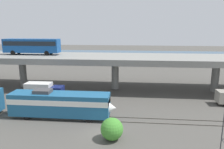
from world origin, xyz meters
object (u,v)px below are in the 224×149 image
(parked_car_2, at_px, (115,55))
(parked_car_0, at_px, (128,56))
(transit_bus_on_overpass, at_px, (32,45))
(parked_car_3, at_px, (83,55))
(parked_car_1, at_px, (118,57))
(service_truck_east, at_px, (44,90))
(train_locomotive, at_px, (65,103))

(parked_car_2, bearing_deg, parked_car_0, -18.76)
(parked_car_2, bearing_deg, transit_bus_on_overpass, -112.31)
(parked_car_3, bearing_deg, parked_car_0, -5.82)
(parked_car_1, relative_size, parked_car_3, 0.95)
(service_truck_east, height_order, parked_car_3, parked_car_3)
(train_locomotive, height_order, parked_car_0, train_locomotive)
(parked_car_2, relative_size, parked_car_3, 0.92)
(transit_bus_on_overpass, xyz_separation_m, parked_car_1, (16.41, 31.78, -6.68))
(train_locomotive, bearing_deg, service_truck_east, 129.51)
(parked_car_0, distance_m, parked_car_3, 17.05)
(train_locomotive, bearing_deg, parked_car_1, 84.86)
(transit_bus_on_overpass, bearing_deg, train_locomotive, -53.51)
(parked_car_2, bearing_deg, parked_car_1, -71.18)
(train_locomotive, xyz_separation_m, parked_car_3, (-9.26, 52.66, 0.22))
(transit_bus_on_overpass, xyz_separation_m, parked_car_2, (14.88, 36.26, -6.68))
(transit_bus_on_overpass, height_order, parked_car_3, transit_bus_on_overpass)
(parked_car_1, bearing_deg, train_locomotive, 84.86)
(parked_car_0, height_order, parked_car_3, same)
(service_truck_east, bearing_deg, transit_bus_on_overpass, 123.49)
(train_locomotive, distance_m, parked_car_3, 53.46)
(service_truck_east, xyz_separation_m, parked_car_0, (14.15, 43.11, 0.78))
(transit_bus_on_overpass, relative_size, parked_car_3, 2.60)
(transit_bus_on_overpass, relative_size, parked_car_1, 2.75)
(service_truck_east, bearing_deg, parked_car_0, 71.83)
(train_locomotive, bearing_deg, parked_car_2, 86.95)
(service_truck_east, bearing_deg, parked_car_1, 75.02)
(transit_bus_on_overpass, bearing_deg, parked_car_3, 85.57)
(train_locomotive, bearing_deg, parked_car_3, 99.98)
(transit_bus_on_overpass, height_order, parked_car_1, transit_bus_on_overpass)
(parked_car_3, bearing_deg, parked_car_2, -0.31)
(parked_car_2, height_order, parked_car_3, same)
(parked_car_1, height_order, parked_car_3, same)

